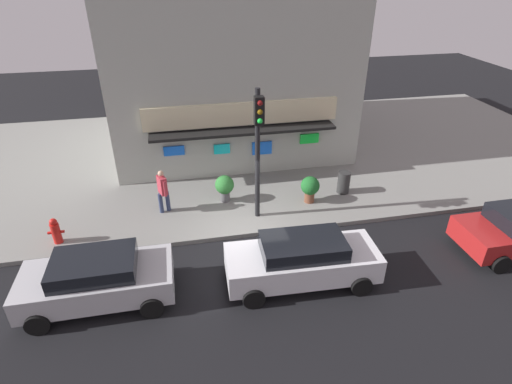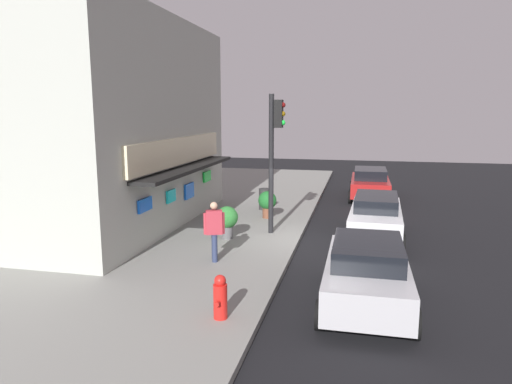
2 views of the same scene
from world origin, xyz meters
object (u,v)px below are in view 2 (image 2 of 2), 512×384
(potted_plant_by_doorway, at_px, (227,219))
(parked_car_white, at_px, (376,216))
(trash_can, at_px, (265,199))
(potted_plant_by_window, at_px, (267,202))
(parked_car_red, at_px, (370,183))
(pedestrian, at_px, (214,228))
(traffic_light, at_px, (274,145))
(fire_hydrant, at_px, (220,297))
(parked_car_silver, at_px, (367,272))

(potted_plant_by_doorway, height_order, parked_car_white, parked_car_white)
(potted_plant_by_doorway, bearing_deg, trash_can, -3.39)
(potted_plant_by_window, xyz_separation_m, parked_car_red, (6.26, -4.16, -0.02))
(pedestrian, distance_m, parked_car_white, 6.19)
(potted_plant_by_doorway, distance_m, potted_plant_by_window, 3.40)
(potted_plant_by_doorway, xyz_separation_m, parked_car_white, (1.68, -4.98, -0.02))
(traffic_light, xyz_separation_m, fire_hydrant, (-7.08, -0.18, -2.68))
(potted_plant_by_window, xyz_separation_m, parked_car_silver, (-7.58, -3.88, -0.02))
(trash_can, bearing_deg, parked_car_white, -124.75)
(trash_can, distance_m, potted_plant_by_doorway, 4.94)
(parked_car_silver, bearing_deg, potted_plant_by_doorway, 47.32)
(parked_car_white, bearing_deg, parked_car_silver, 176.60)
(fire_hydrant, height_order, trash_can, fire_hydrant)
(pedestrian, bearing_deg, potted_plant_by_doorway, 7.44)
(fire_hydrant, height_order, pedestrian, pedestrian)
(fire_hydrant, distance_m, parked_car_white, 8.41)
(traffic_light, bearing_deg, pedestrian, 161.97)
(fire_hydrant, bearing_deg, parked_car_red, -11.92)
(trash_can, bearing_deg, parked_car_red, -44.81)
(traffic_light, distance_m, parked_car_silver, 6.69)
(fire_hydrant, xyz_separation_m, potted_plant_by_window, (9.34, 0.87, 0.20))
(pedestrian, bearing_deg, potted_plant_by_window, -4.30)
(fire_hydrant, distance_m, trash_can, 11.04)
(potted_plant_by_window, bearing_deg, traffic_light, -162.95)
(parked_car_red, bearing_deg, potted_plant_by_doorway, 152.88)
(traffic_light, relative_size, fire_hydrant, 5.12)
(potted_plant_by_doorway, distance_m, parked_car_silver, 6.29)
(parked_car_red, height_order, parked_car_white, parked_car_white)
(fire_hydrant, bearing_deg, potted_plant_by_doorway, 14.97)
(parked_car_white, bearing_deg, traffic_light, 99.93)
(fire_hydrant, height_order, potted_plant_by_window, potted_plant_by_window)
(fire_hydrant, bearing_deg, parked_car_silver, -59.70)
(trash_can, relative_size, parked_car_silver, 0.22)
(trash_can, bearing_deg, potted_plant_by_window, -164.51)
(trash_can, xyz_separation_m, potted_plant_by_window, (-1.62, -0.45, 0.20))
(trash_can, bearing_deg, traffic_light, -163.60)
(traffic_light, distance_m, potted_plant_by_doorway, 3.05)
(traffic_light, bearing_deg, fire_hydrant, -178.54)
(fire_hydrant, relative_size, potted_plant_by_window, 0.87)
(trash_can, height_order, potted_plant_by_doorway, potted_plant_by_doorway)
(potted_plant_by_window, bearing_deg, parked_car_white, -111.08)
(trash_can, xyz_separation_m, pedestrian, (-7.31, -0.02, 0.50))
(traffic_light, distance_m, parked_car_white, 4.38)
(parked_car_silver, bearing_deg, pedestrian, 66.43)
(potted_plant_by_window, bearing_deg, parked_car_silver, -152.86)
(potted_plant_by_window, relative_size, parked_car_red, 0.24)
(parked_car_red, bearing_deg, parked_car_silver, 178.84)
(pedestrian, xyz_separation_m, parked_car_white, (4.06, -4.67, -0.31))
(potted_plant_by_window, height_order, parked_car_silver, parked_car_silver)
(potted_plant_by_window, relative_size, parked_car_silver, 0.26)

